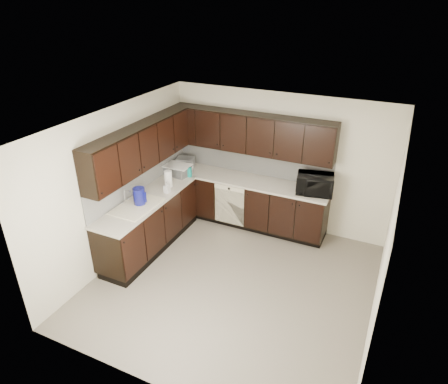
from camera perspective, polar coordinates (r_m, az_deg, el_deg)
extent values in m
plane|color=gray|center=(6.27, 1.28, -12.83)|extent=(4.00, 4.00, 0.00)
plane|color=white|center=(5.05, 1.57, 9.53)|extent=(4.00, 4.00, 0.00)
cube|color=beige|center=(7.25, 7.82, 4.30)|extent=(4.00, 0.02, 2.50)
cube|color=beige|center=(6.52, -14.89, 0.93)|extent=(0.02, 4.00, 2.50)
cube|color=beige|center=(5.22, 22.12, -7.29)|extent=(0.02, 4.00, 2.50)
cube|color=beige|center=(4.14, -10.24, -15.38)|extent=(4.00, 0.02, 2.50)
cube|color=black|center=(7.48, 3.09, -1.51)|extent=(3.00, 0.60, 0.90)
cube|color=black|center=(6.93, -10.64, -4.48)|extent=(0.60, 2.20, 0.90)
cube|color=black|center=(7.71, 3.10, -4.03)|extent=(3.00, 0.54, 0.10)
cube|color=black|center=(7.13, -10.17, -7.28)|extent=(0.54, 2.20, 0.10)
cube|color=#BBB3A3|center=(7.27, 3.18, 1.75)|extent=(3.03, 0.63, 0.04)
cube|color=#BBB3A3|center=(6.70, -10.98, -1.05)|extent=(0.63, 2.23, 0.04)
cube|color=#ACACA8|center=(7.41, 4.08, 4.42)|extent=(3.00, 0.02, 0.48)
cube|color=#ACACA8|center=(6.96, -11.69, 2.36)|extent=(0.02, 2.80, 0.48)
cube|color=black|center=(7.07, 3.77, 8.41)|extent=(3.00, 0.33, 0.70)
cube|color=black|center=(6.53, -11.92, 6.29)|extent=(0.33, 2.47, 0.70)
cube|color=beige|center=(7.29, 0.78, -1.83)|extent=(0.58, 0.02, 0.78)
cube|color=beige|center=(7.13, 0.78, 0.54)|extent=(0.58, 0.03, 0.08)
cylinder|color=black|center=(7.12, 0.73, 0.49)|extent=(0.04, 0.02, 0.04)
cube|color=beige|center=(6.47, -12.37, -2.01)|extent=(0.54, 0.82, 0.03)
cube|color=beige|center=(6.38, -13.35, -3.46)|extent=(0.42, 0.34, 0.16)
cube|color=beige|center=(6.65, -11.28, -1.91)|extent=(0.42, 0.34, 0.16)
cylinder|color=silver|center=(6.54, -14.02, -0.65)|extent=(0.03, 0.03, 0.26)
cylinder|color=silver|center=(6.46, -13.79, 0.21)|extent=(0.14, 0.02, 0.02)
cylinder|color=#B2B2B7|center=(6.37, -13.38, -3.23)|extent=(0.20, 0.20, 0.10)
imported|color=black|center=(6.85, 12.84, 1.12)|extent=(0.67, 0.51, 0.33)
imported|color=gray|center=(6.78, -8.17, 0.66)|extent=(0.09, 0.10, 0.20)
imported|color=gray|center=(6.66, -12.27, -0.10)|extent=(0.09, 0.09, 0.22)
cube|color=silver|center=(7.71, -5.52, 4.17)|extent=(0.38, 0.32, 0.21)
cube|color=white|center=(7.45, -6.60, 3.15)|extent=(0.50, 0.40, 0.18)
cylinder|color=#0F128A|center=(6.46, -12.02, -0.63)|extent=(0.24, 0.24, 0.29)
cylinder|color=#0B827A|center=(7.33, -4.96, 2.85)|extent=(0.09, 0.09, 0.18)
cylinder|color=white|center=(6.98, -7.96, 1.88)|extent=(0.17, 0.17, 0.29)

